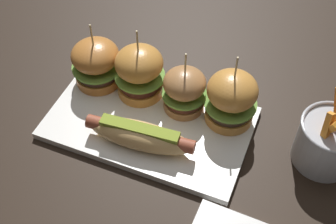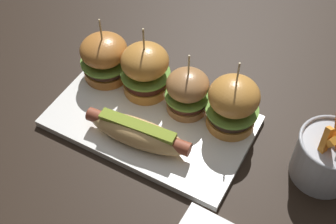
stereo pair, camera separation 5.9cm
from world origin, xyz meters
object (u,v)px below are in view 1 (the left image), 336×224
object	(u,v)px
slider_far_left	(96,63)
slider_center_right	(184,90)
slider_center_left	(139,72)
slider_far_right	(231,98)
platter_main	(150,123)
fries_bucket	(328,141)
hot_dog	(140,135)

from	to	relation	value
slider_far_left	slider_center_right	world-z (taller)	slider_far_left
slider_far_left	slider_center_left	world-z (taller)	slider_center_left
slider_center_left	slider_far_right	distance (m)	0.18
platter_main	slider_center_right	distance (m)	0.09
slider_center_left	slider_center_right	world-z (taller)	slider_center_left
slider_center_right	slider_far_right	xyz separation A→B (m)	(0.09, 0.00, 0.01)
slider_center_right	platter_main	bearing A→B (deg)	-128.95
slider_center_left	slider_center_right	distance (m)	0.09
platter_main	fries_bucket	size ratio (longest dim) A/B	2.59
slider_far_left	slider_center_left	bearing A→B (deg)	2.12
platter_main	fries_bucket	xyz separation A→B (m)	(0.31, 0.05, 0.04)
hot_dog	slider_center_left	size ratio (longest dim) A/B	1.31
slider_center_right	fries_bucket	distance (m)	0.26
slider_center_right	slider_far_right	distance (m)	0.09
slider_far_left	slider_center_right	xyz separation A→B (m)	(0.18, -0.00, -0.00)
platter_main	hot_dog	world-z (taller)	hot_dog
hot_dog	slider_center_right	distance (m)	0.12
slider_far_left	slider_center_left	distance (m)	0.09
slider_center_left	fries_bucket	size ratio (longest dim) A/B	1.05
slider_far_left	slider_center_right	bearing A→B (deg)	-0.32
hot_dog	fries_bucket	size ratio (longest dim) A/B	1.38
slider_far_right	fries_bucket	size ratio (longest dim) A/B	1.06
slider_center_right	fries_bucket	xyz separation A→B (m)	(0.26, -0.01, -0.01)
slider_center_left	hot_dog	bearing A→B (deg)	-65.78
slider_far_left	slider_center_left	xyz separation A→B (m)	(0.09, 0.00, 0.01)
platter_main	slider_center_right	xyz separation A→B (m)	(0.05, 0.06, 0.05)
platter_main	slider_far_right	bearing A→B (deg)	24.83
hot_dog	fries_bucket	distance (m)	0.32
hot_dog	slider_far_left	xyz separation A→B (m)	(-0.14, 0.11, 0.02)
platter_main	slider_far_left	distance (m)	0.16
slider_center_left	slider_far_right	size ratio (longest dim) A/B	1.00
hot_dog	slider_center_right	size ratio (longest dim) A/B	1.49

